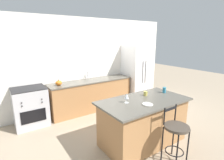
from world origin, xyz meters
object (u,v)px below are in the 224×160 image
at_px(coffee_mug, 145,93).
at_px(tumbler_cup, 164,90).
at_px(oven_range, 30,107).
at_px(pumpkin_decoration, 59,83).
at_px(bar_stool_near, 176,133).
at_px(refrigerator, 136,73).
at_px(dinner_plate, 147,104).
at_px(wine_glass, 127,96).

relative_size(coffee_mug, tumbler_cup, 0.88).
relative_size(oven_range, tumbler_cup, 7.58).
relative_size(tumbler_cup, pumpkin_decoration, 0.76).
relative_size(bar_stool_near, pumpkin_decoration, 6.00).
bearing_deg(refrigerator, tumbler_cup, -114.69).
height_order(bar_stool_near, dinner_plate, bar_stool_near).
distance_m(oven_range, dinner_plate, 2.87).
bearing_deg(bar_stool_near, refrigerator, 60.52).
bearing_deg(tumbler_cup, dinner_plate, -159.99).
bearing_deg(wine_glass, refrigerator, 44.54).
distance_m(wine_glass, tumbler_cup, 1.09).
bearing_deg(pumpkin_decoration, bar_stool_near, -69.30).
distance_m(refrigerator, dinner_plate, 2.83).
xyz_separation_m(coffee_mug, pumpkin_decoration, (-1.25, 1.89, 0.01)).
relative_size(refrigerator, bar_stool_near, 1.91).
xyz_separation_m(oven_range, dinner_plate, (1.64, -2.31, 0.46)).
height_order(refrigerator, pumpkin_decoration, refrigerator).
xyz_separation_m(refrigerator, bar_stool_near, (-1.57, -2.77, -0.39)).
height_order(dinner_plate, coffee_mug, coffee_mug).
height_order(refrigerator, oven_range, refrigerator).
bearing_deg(tumbler_cup, coffee_mug, 169.20).
bearing_deg(coffee_mug, tumbler_cup, -10.80).
xyz_separation_m(bar_stool_near, coffee_mug, (0.19, 0.93, 0.41)).
distance_m(oven_range, wine_glass, 2.51).
relative_size(refrigerator, tumbler_cup, 15.08).
relative_size(wine_glass, pumpkin_decoration, 1.08).
relative_size(oven_range, dinner_plate, 4.67).
xyz_separation_m(oven_range, bar_stool_near, (1.79, -2.84, 0.08)).
xyz_separation_m(wine_glass, tumbler_cup, (1.09, 0.01, -0.06)).
bearing_deg(bar_stool_near, coffee_mug, 78.64).
distance_m(bar_stool_near, coffee_mug, 1.03).
height_order(bar_stool_near, wine_glass, wine_glass).
bearing_deg(coffee_mug, dinner_plate, -130.68).
height_order(refrigerator, dinner_plate, refrigerator).
bearing_deg(dinner_plate, refrigerator, 52.48).
xyz_separation_m(dinner_plate, pumpkin_decoration, (-0.91, 2.29, 0.04)).
height_order(wine_glass, coffee_mug, wine_glass).
xyz_separation_m(oven_range, tumbler_cup, (2.47, -2.00, 0.51)).
xyz_separation_m(refrigerator, dinner_plate, (-1.72, -2.24, -0.02)).
bearing_deg(refrigerator, oven_range, 178.91).
bearing_deg(oven_range, dinner_plate, -54.59).
xyz_separation_m(oven_range, coffee_mug, (1.98, -1.91, 0.50)).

